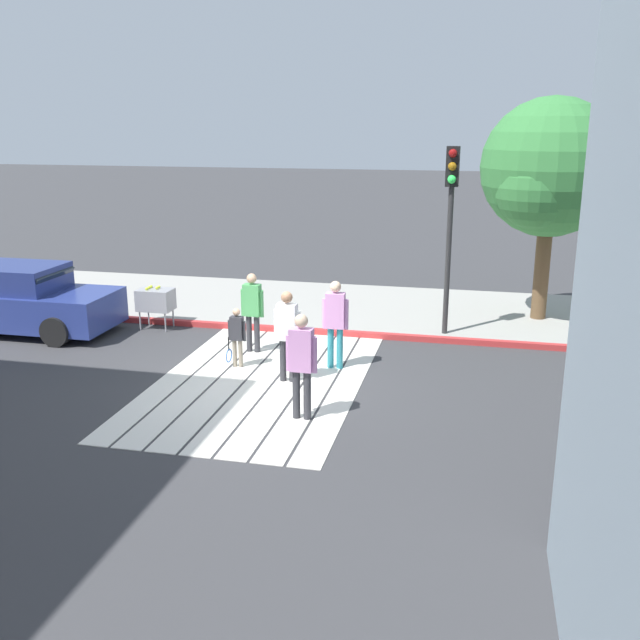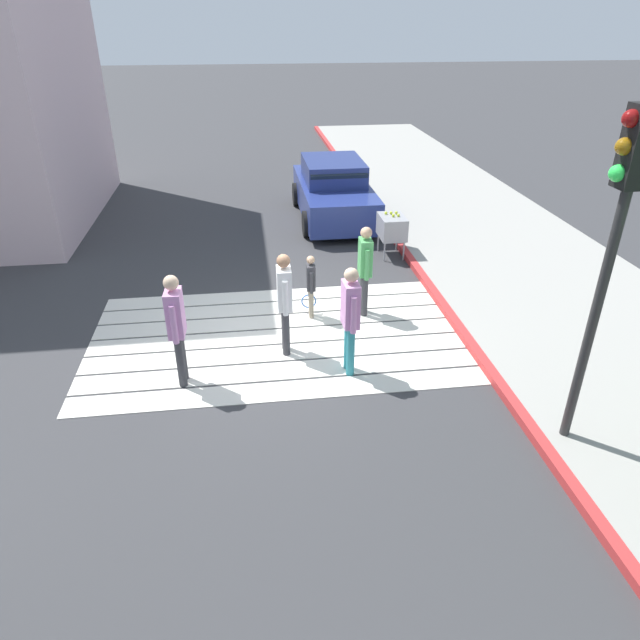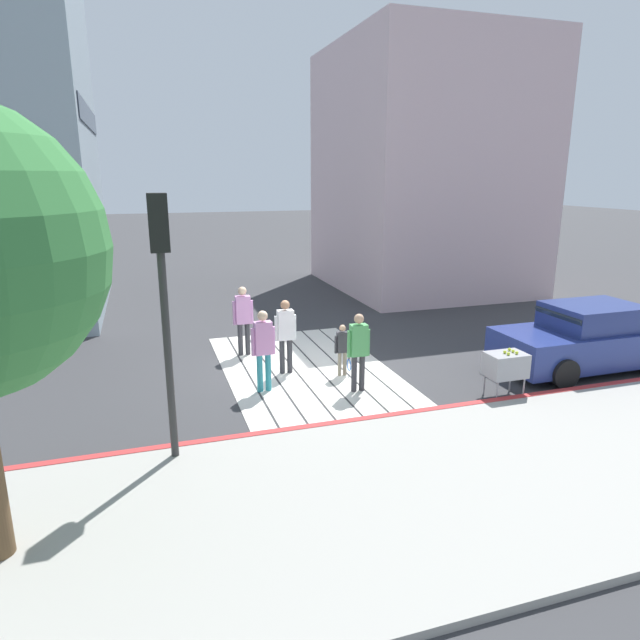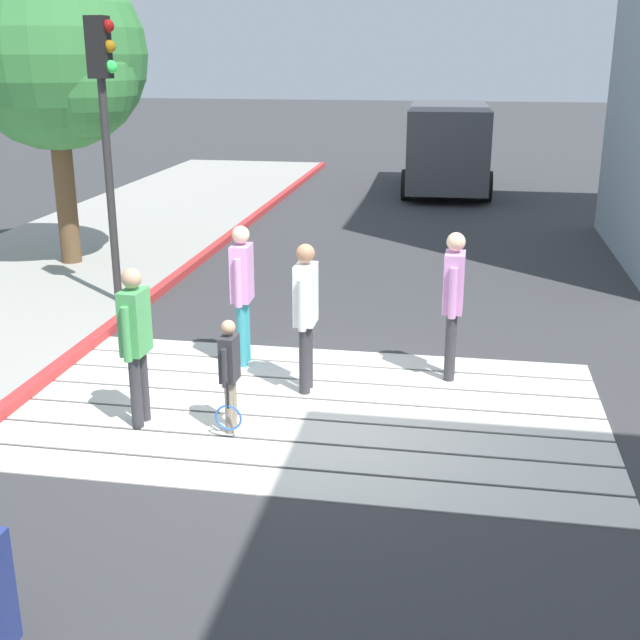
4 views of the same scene
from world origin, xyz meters
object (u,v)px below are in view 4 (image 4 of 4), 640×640
(van_down_street, at_px, (448,145))
(pedestrian_child_with_racket, at_px, (230,371))
(street_tree, at_px, (57,60))
(pedestrian_adult_side, at_px, (242,285))
(traffic_light_corner, at_px, (105,105))
(pedestrian_adult_lead, at_px, (453,295))
(pedestrian_teen_behind, at_px, (136,336))
(pedestrian_adult_trailing, at_px, (306,307))

(van_down_street, xyz_separation_m, pedestrian_child_with_racket, (-1.75, -16.04, -0.60))
(street_tree, bearing_deg, pedestrian_adult_side, -44.16)
(traffic_light_corner, relative_size, pedestrian_adult_lead, 2.36)
(pedestrian_adult_side, relative_size, pedestrian_child_with_racket, 1.46)
(traffic_light_corner, height_order, pedestrian_adult_side, traffic_light_corner)
(pedestrian_teen_behind, bearing_deg, street_tree, 121.01)
(pedestrian_teen_behind, bearing_deg, traffic_light_corner, 115.76)
(traffic_light_corner, xyz_separation_m, pedestrian_adult_trailing, (3.44, -2.73, -2.02))
(street_tree, xyz_separation_m, pedestrian_adult_side, (4.23, -4.11, -2.60))
(traffic_light_corner, distance_m, pedestrian_adult_trailing, 4.84)
(pedestrian_adult_lead, height_order, pedestrian_adult_side, pedestrian_adult_lead)
(pedestrian_adult_side, height_order, pedestrian_teen_behind, pedestrian_adult_side)
(traffic_light_corner, bearing_deg, pedestrian_adult_trailing, -38.45)
(pedestrian_adult_side, bearing_deg, pedestrian_adult_trailing, -37.65)
(traffic_light_corner, bearing_deg, pedestrian_adult_lead, -21.98)
(street_tree, bearing_deg, pedestrian_child_with_racket, -52.63)
(traffic_light_corner, distance_m, street_tree, 2.78)
(street_tree, bearing_deg, van_down_street, 57.57)
(pedestrian_adult_lead, xyz_separation_m, pedestrian_adult_trailing, (-1.63, -0.69, -0.03))
(traffic_light_corner, relative_size, street_tree, 0.80)
(pedestrian_adult_side, distance_m, pedestrian_child_with_racket, 1.99)
(traffic_light_corner, relative_size, pedestrian_adult_trailing, 2.42)
(van_down_street, bearing_deg, pedestrian_adult_lead, -88.22)
(pedestrian_adult_trailing, distance_m, pedestrian_teen_behind, 1.95)
(street_tree, bearing_deg, pedestrian_adult_lead, -31.38)
(pedestrian_adult_side, bearing_deg, street_tree, 135.84)
(van_down_street, relative_size, pedestrian_child_with_racket, 4.33)
(street_tree, relative_size, pedestrian_adult_side, 3.00)
(pedestrian_adult_lead, distance_m, pedestrian_adult_trailing, 1.77)
(street_tree, xyz_separation_m, pedestrian_adult_trailing, (5.17, -4.83, -2.61))
(traffic_light_corner, bearing_deg, street_tree, 129.43)
(pedestrian_adult_trailing, bearing_deg, pedestrian_adult_lead, 22.80)
(street_tree, distance_m, pedestrian_adult_side, 6.45)
(pedestrian_adult_trailing, relative_size, pedestrian_adult_side, 0.99)
(van_down_street, height_order, pedestrian_child_with_racket, van_down_street)
(pedestrian_adult_trailing, height_order, pedestrian_adult_side, pedestrian_adult_side)
(traffic_light_corner, relative_size, pedestrian_child_with_racket, 3.48)
(pedestrian_adult_lead, distance_m, pedestrian_teen_behind, 3.69)
(van_down_street, distance_m, street_tree, 12.09)
(pedestrian_adult_trailing, bearing_deg, pedestrian_child_with_racket, -115.10)
(van_down_street, bearing_deg, pedestrian_child_with_racket, -96.24)
(pedestrian_adult_lead, relative_size, pedestrian_teen_behind, 1.05)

